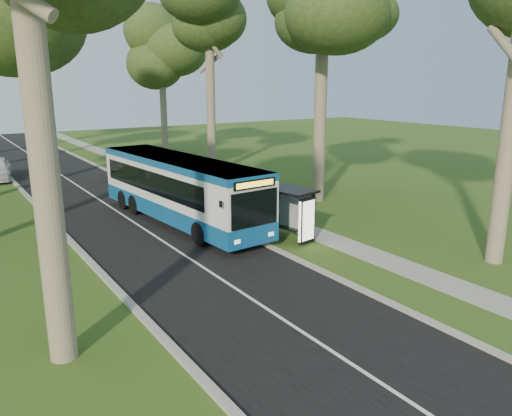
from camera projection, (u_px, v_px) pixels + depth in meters
The scene contains 12 objects.
ground at pixel (274, 250), 21.27m from camera, with size 120.00×120.00×0.00m, color #32531A.
road at pixel (117, 212), 27.51m from camera, with size 7.00×100.00×0.02m, color black.
kerb_east at pixel (176, 202), 29.36m from camera, with size 0.25×100.00×0.12m, color #9E9B93.
kerb_west at pixel (50, 220), 25.63m from camera, with size 0.25×100.00×0.12m, color #9E9B93.
centre_line at pixel (117, 211), 27.50m from camera, with size 0.12×100.00×0.01m, color white.
footpath at pixel (220, 197), 30.97m from camera, with size 1.50×100.00×0.02m, color gray.
bus at pixel (180, 190), 25.03m from camera, with size 3.54×12.59×3.30m.
bus_stop_sign at pixel (269, 206), 21.67m from camera, with size 0.10×0.39×2.78m.
bus_shelter at pixel (293, 205), 22.14m from camera, with size 1.99×2.99×2.36m.
litter_bin at pixel (219, 204), 27.04m from camera, with size 0.60×0.60×1.06m.
tree_east_c at pixel (209, 28), 36.81m from camera, with size 5.20×5.20×14.61m.
tree_east_d at pixel (161, 49), 47.37m from camera, with size 5.20×5.20×13.52m.
Camera 1 is at (-11.71, -16.45, 6.95)m, focal length 35.00 mm.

